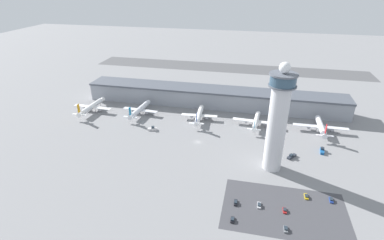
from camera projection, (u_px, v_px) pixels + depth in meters
name	position (u px, v px, depth m)	size (l,w,h in m)	color
ground_plane	(198.00, 142.00, 219.83)	(1000.00, 1000.00, 0.00)	gray
terminal_building	(213.00, 97.00, 277.59)	(236.93, 25.00, 16.87)	#9399A3
runway_strip	(228.00, 68.00, 396.01)	(355.39, 44.00, 0.01)	#515154
control_tower	(278.00, 119.00, 175.93)	(15.87, 15.87, 68.37)	silver
parking_lot_surface	(284.00, 210.00, 155.95)	(64.00, 40.00, 0.01)	#424247
airplane_gate_alpha	(92.00, 107.00, 266.65)	(36.04, 38.86, 14.56)	white
airplane_gate_bravo	(140.00, 110.00, 261.46)	(32.01, 36.69, 13.88)	silver
airplane_gate_charlie	(199.00, 115.00, 251.53)	(30.75, 35.65, 13.40)	white
airplane_gate_delta	(256.00, 121.00, 241.02)	(38.30, 33.54, 12.42)	white
airplane_gate_echo	(321.00, 127.00, 232.01)	(41.33, 33.38, 13.99)	silver
service_truck_catering	(152.00, 129.00, 236.37)	(7.51, 4.20, 3.18)	black
service_truck_fuel	(322.00, 151.00, 207.02)	(3.45, 8.00, 3.16)	black
service_truck_baggage	(292.00, 156.00, 200.60)	(6.77, 7.55, 2.87)	black
car_grey_coupe	(285.00, 210.00, 155.28)	(1.89, 4.30, 1.38)	black
car_yellow_taxi	(236.00, 202.00, 160.49)	(1.88, 4.79, 1.55)	black
car_green_van	(306.00, 196.00, 164.95)	(1.95, 4.74, 1.43)	black
car_blue_compact	(331.00, 200.00, 162.39)	(1.81, 4.69, 1.44)	black
car_red_hatchback	(232.00, 220.00, 149.21)	(1.85, 4.12, 1.47)	black
car_navy_sedan	(259.00, 205.00, 158.69)	(1.89, 4.73, 1.43)	black
car_black_suv	(286.00, 229.00, 143.71)	(1.97, 4.40, 1.49)	black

